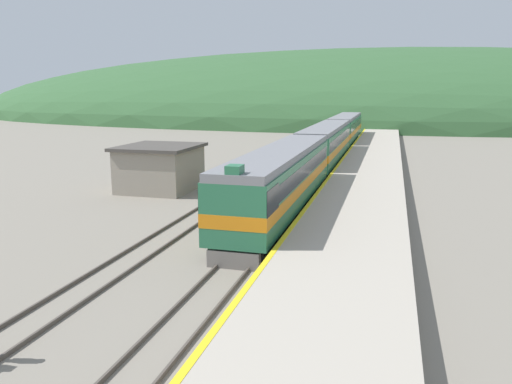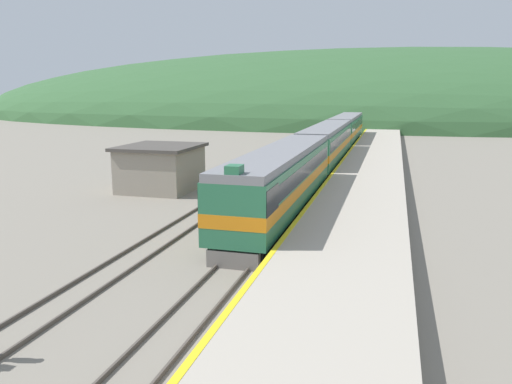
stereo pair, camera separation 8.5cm
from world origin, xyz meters
TOP-DOWN VIEW (x-y plane):
  - track_main at (0.00, 70.00)m, footprint 1.52×180.00m
  - track_siding at (-4.82, 70.00)m, footprint 1.52×180.00m
  - platform at (4.51, 50.00)m, footprint 5.63×140.00m
  - distant_hills at (0.00, 140.29)m, footprint 239.16×107.62m
  - station_shed at (-10.69, 33.71)m, footprint 5.59×6.12m
  - express_train_lead_car at (0.00, 28.07)m, footprint 3.04×19.59m
  - carriage_second at (0.00, 49.02)m, footprint 3.03×20.09m
  - carriage_third at (0.00, 69.99)m, footprint 3.03×20.09m

SIDE VIEW (x-z plane):
  - distant_hills at x=0.00m, z-range -18.19..18.19m
  - track_main at x=0.00m, z-range 0.00..0.16m
  - track_siding at x=-4.82m, z-range 0.00..0.16m
  - platform at x=4.51m, z-range -0.01..1.00m
  - station_shed at x=-10.69m, z-range 0.02..3.46m
  - carriage_second at x=0.00m, z-range 0.18..4.28m
  - carriage_third at x=0.00m, z-range 0.18..4.28m
  - express_train_lead_car at x=0.00m, z-range 0.01..4.48m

